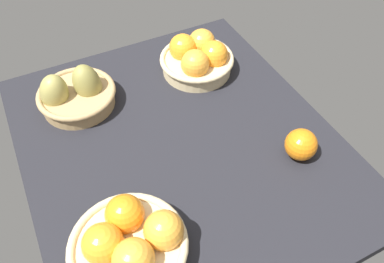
# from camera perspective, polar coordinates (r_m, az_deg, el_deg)

# --- Properties ---
(market_tray) EXTENTS (0.84, 0.72, 0.03)m
(market_tray) POSITION_cam_1_polar(r_m,az_deg,el_deg) (0.95, -1.79, -2.05)
(market_tray) COLOR black
(market_tray) RESTS_ON ground
(basket_far_left) EXTENTS (0.22, 0.22, 0.10)m
(basket_far_left) POSITION_cam_1_polar(r_m,az_deg,el_deg) (0.75, -9.10, -15.95)
(basket_far_left) COLOR #D3BC8C
(basket_far_left) RESTS_ON market_tray
(basket_far_right_pears) EXTENTS (0.20, 0.20, 0.12)m
(basket_far_right_pears) POSITION_cam_1_polar(r_m,az_deg,el_deg) (1.04, -16.72, 5.28)
(basket_far_right_pears) COLOR tan
(basket_far_right_pears) RESTS_ON market_tray
(basket_near_right) EXTENTS (0.21, 0.21, 0.10)m
(basket_near_right) POSITION_cam_1_polar(r_m,az_deg,el_deg) (1.10, 0.82, 10.73)
(basket_near_right) COLOR #D3BC8C
(basket_near_right) RESTS_ON market_tray
(loose_orange_front_gap) EXTENTS (0.07, 0.07, 0.07)m
(loose_orange_front_gap) POSITION_cam_1_polar(r_m,az_deg,el_deg) (0.91, 15.68, -1.86)
(loose_orange_front_gap) COLOR orange
(loose_orange_front_gap) RESTS_ON market_tray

